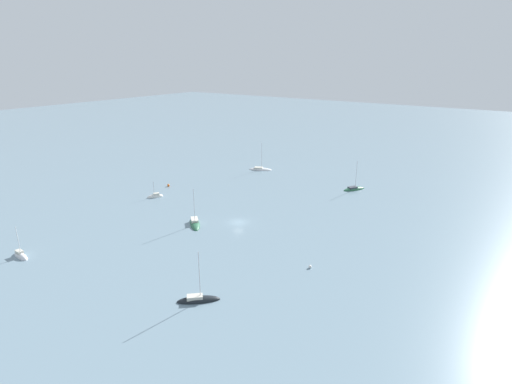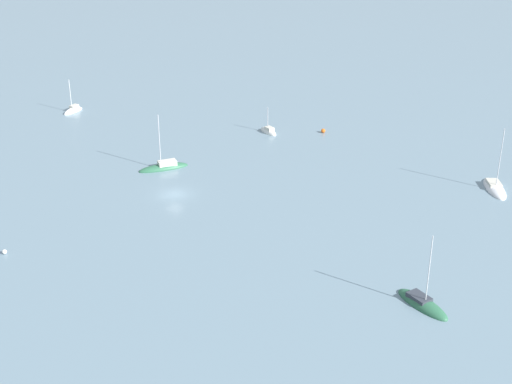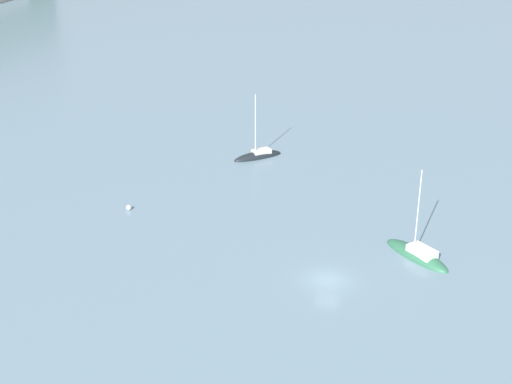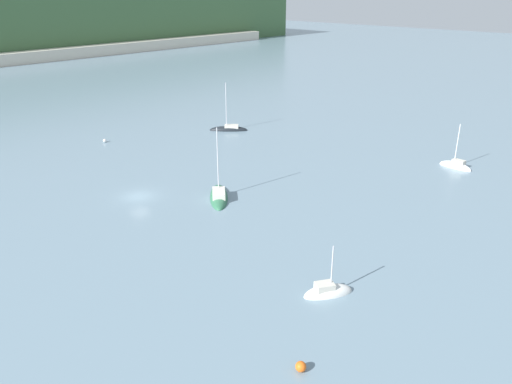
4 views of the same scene
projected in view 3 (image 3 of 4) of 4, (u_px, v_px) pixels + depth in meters
ground_plane at (328, 280)px, 71.44m from camera, size 600.00×600.00×0.00m
sailboat_0 at (417, 256)px, 75.91m from camera, size 7.62×8.12×10.61m
sailboat_4 at (258, 157)px, 103.37m from camera, size 6.63×6.94×10.36m
mooring_buoy_1 at (129, 208)px, 86.68m from camera, size 0.64×0.64×0.64m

